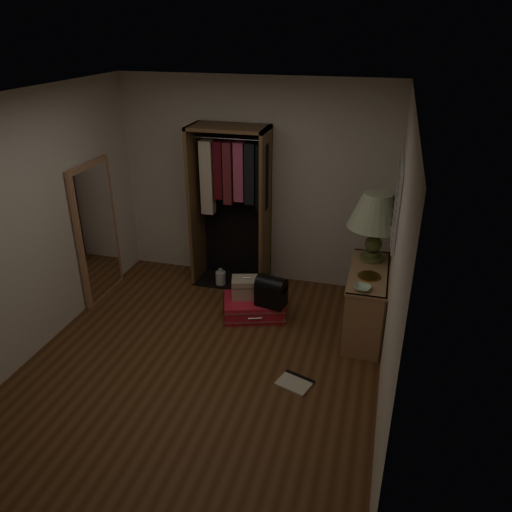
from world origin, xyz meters
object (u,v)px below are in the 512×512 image
(pink_suitcase, at_px, (254,307))
(console_bookshelf, at_px, (367,299))
(open_wardrobe, at_px, (232,193))
(train_case, at_px, (247,287))
(floor_mirror, at_px, (97,232))
(table_lamp, at_px, (377,212))
(white_jug, at_px, (221,278))
(black_bag, at_px, (271,290))

(pink_suitcase, bearing_deg, console_bookshelf, -17.44)
(open_wardrobe, bearing_deg, train_case, -61.78)
(floor_mirror, xyz_separation_m, table_lamp, (3.24, 0.30, 0.46))
(train_case, bearing_deg, console_bookshelf, -15.86)
(pink_suitcase, bearing_deg, train_case, 141.45)
(table_lamp, height_order, white_jug, table_lamp)
(floor_mirror, distance_m, pink_suitcase, 2.10)
(table_lamp, distance_m, white_jug, 2.27)
(console_bookshelf, bearing_deg, train_case, 179.68)
(floor_mirror, relative_size, white_jug, 7.30)
(pink_suitcase, relative_size, white_jug, 3.58)
(black_bag, relative_size, table_lamp, 0.48)
(train_case, height_order, white_jug, train_case)
(white_jug, bearing_deg, console_bookshelf, -16.77)
(open_wardrobe, distance_m, train_case, 1.22)
(open_wardrobe, height_order, floor_mirror, open_wardrobe)
(console_bookshelf, height_order, floor_mirror, floor_mirror)
(console_bookshelf, bearing_deg, pink_suitcase, -178.85)
(console_bookshelf, height_order, table_lamp, table_lamp)
(black_bag, bearing_deg, console_bookshelf, 16.34)
(black_bag, height_order, table_lamp, table_lamp)
(open_wardrobe, xyz_separation_m, pink_suitcase, (0.49, -0.77, -1.11))
(console_bookshelf, relative_size, pink_suitcase, 1.34)
(table_lamp, bearing_deg, white_jug, 171.04)
(floor_mirror, xyz_separation_m, pink_suitcase, (1.96, 0.00, -0.74))
(floor_mirror, bearing_deg, white_jug, 24.03)
(console_bookshelf, distance_m, black_bag, 1.06)
(black_bag, distance_m, table_lamp, 1.44)
(pink_suitcase, xyz_separation_m, black_bag, (0.23, -0.07, 0.29))
(open_wardrobe, bearing_deg, floor_mirror, -152.28)
(train_case, distance_m, black_bag, 0.34)
(pink_suitcase, bearing_deg, black_bag, -36.48)
(floor_mirror, xyz_separation_m, black_bag, (2.19, -0.07, -0.45))
(console_bookshelf, distance_m, train_case, 1.37)
(console_bookshelf, bearing_deg, open_wardrobe, 157.16)
(white_jug, bearing_deg, table_lamp, -8.96)
(floor_mirror, bearing_deg, open_wardrobe, 27.72)
(open_wardrobe, height_order, table_lamp, open_wardrobe)
(pink_suitcase, bearing_deg, open_wardrobe, 103.71)
(console_bookshelf, bearing_deg, black_bag, -174.66)
(train_case, bearing_deg, black_bag, -34.03)
(open_wardrobe, relative_size, black_bag, 5.60)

